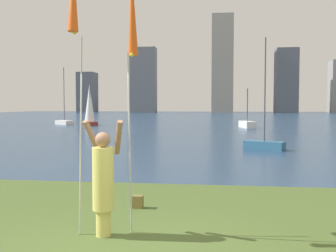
# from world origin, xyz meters

# --- Properties ---
(ground) EXTENTS (120.00, 138.00, 0.12)m
(ground) POSITION_xyz_m (0.00, 50.95, -0.06)
(ground) COLOR #475B28
(person) EXTENTS (0.66, 0.48, 1.79)m
(person) POSITION_xyz_m (-0.50, 0.88, 0.88)
(person) COLOR #D8CC66
(person) RESTS_ON ground
(kite_flag_left) EXTENTS (0.16, 0.47, 4.17)m
(kite_flag_left) POSITION_xyz_m (-0.89, 0.77, 3.50)
(kite_flag_left) COLOR #B2B2B7
(kite_flag_left) RESTS_ON ground
(kite_flag_right) EXTENTS (0.16, 0.48, 4.22)m
(kite_flag_right) POSITION_xyz_m (-0.11, 1.23, 3.42)
(kite_flag_right) COLOR #B2B2B7
(kite_flag_right) RESTS_ON ground
(bag) EXTENTS (0.20, 0.16, 0.24)m
(bag) POSITION_xyz_m (-0.30, 2.53, 0.12)
(bag) COLOR olive
(bag) RESTS_ON ground
(sailboat_0) EXTENTS (2.43, 2.24, 5.93)m
(sailboat_0) POSITION_xyz_m (-14.43, 33.64, 0.30)
(sailboat_0) COLOR silver
(sailboat_0) RESTS_ON ground
(sailboat_1) EXTENTS (1.88, 1.37, 5.04)m
(sailboat_1) POSITION_xyz_m (3.39, 12.99, 0.29)
(sailboat_1) COLOR #2D6084
(sailboat_1) RESTS_ON ground
(sailboat_4) EXTENTS (1.93, 2.19, 5.11)m
(sailboat_4) POSITION_xyz_m (-11.23, 32.27, 1.91)
(sailboat_4) COLOR maroon
(sailboat_4) RESTS_ON ground
(sailboat_7) EXTENTS (1.36, 3.02, 3.49)m
(sailboat_7) POSITION_xyz_m (3.97, 29.99, 0.32)
(sailboat_7) COLOR silver
(sailboat_7) RESTS_ON ground
(skyline_tower_0) EXTENTS (4.95, 5.50, 11.59)m
(skyline_tower_0) POSITION_xyz_m (-36.32, 105.02, 5.80)
(skyline_tower_0) COLOR #565B66
(skyline_tower_0) RESTS_ON ground
(skyline_tower_1) EXTENTS (7.02, 3.89, 17.71)m
(skyline_tower_1) POSITION_xyz_m (-18.59, 99.95, 8.85)
(skyline_tower_1) COLOR slate
(skyline_tower_1) RESTS_ON ground
(skyline_tower_2) EXTENTS (5.71, 5.81, 26.14)m
(skyline_tower_2) POSITION_xyz_m (2.87, 101.11, 13.07)
(skyline_tower_2) COLOR gray
(skyline_tower_2) RESTS_ON ground
(skyline_tower_3) EXTENTS (5.68, 5.33, 17.02)m
(skyline_tower_3) POSITION_xyz_m (19.77, 101.62, 8.51)
(skyline_tower_3) COLOR #565B66
(skyline_tower_3) RESTS_ON ground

